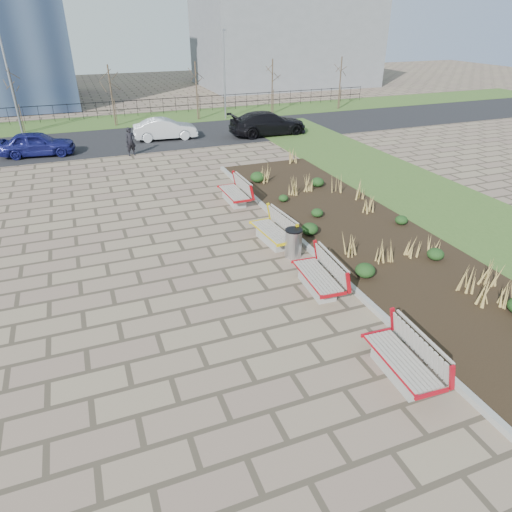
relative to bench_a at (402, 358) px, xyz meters
name	(u,v)px	position (x,y,z in m)	size (l,w,h in m)	color
ground	(243,359)	(-3.00, 1.76, -0.50)	(120.00, 120.00, 0.00)	#796953
planting_bed	(358,230)	(3.25, 6.76, -0.45)	(4.50, 18.00, 0.10)	black
planting_curb	(300,240)	(0.92, 6.76, -0.42)	(0.16, 18.00, 0.15)	gray
grass_verge_near	(460,213)	(8.00, 6.76, -0.48)	(5.00, 38.00, 0.04)	#33511E
grass_verge_far	(114,122)	(-3.00, 29.76, -0.48)	(80.00, 5.00, 0.04)	#33511E
road	(124,140)	(-3.00, 23.76, -0.49)	(80.00, 7.00, 0.02)	black
bench_a	(402,358)	(0.00, 0.00, 0.00)	(0.90, 2.10, 1.00)	#A90B18
bench_b	(318,274)	(0.00, 3.81, 0.00)	(0.90, 2.10, 1.00)	#A80B13
bench_c	(272,229)	(0.00, 7.06, 0.00)	(0.90, 2.10, 1.00)	#DABB0B
bench_d	(234,191)	(0.00, 11.15, 0.00)	(0.90, 2.10, 1.00)	#AA0B11
litter_bin	(293,243)	(0.24, 5.90, -0.03)	(0.54, 0.54, 0.93)	#B2B2B7
pedestrian	(131,142)	(-2.98, 20.06, 0.28)	(0.57, 0.37, 1.55)	black
car_blue	(37,144)	(-7.81, 21.85, 0.18)	(1.56, 3.89, 1.32)	navy
car_silver	(165,129)	(-0.48, 23.02, 0.16)	(1.36, 3.89, 1.28)	#BABEC2
car_black	(268,123)	(5.99, 21.85, 0.26)	(2.06, 5.07, 1.47)	black
tree_b	(16,101)	(-9.00, 28.26, 1.54)	(1.40, 1.40, 4.00)	#4C3D2D
tree_c	(112,96)	(-3.00, 28.26, 1.54)	(1.40, 1.40, 4.00)	#4C3D2D
tree_d	(197,91)	(3.00, 28.26, 1.54)	(1.40, 1.40, 4.00)	#4C3D2D
tree_e	(272,87)	(9.00, 28.26, 1.54)	(1.40, 1.40, 4.00)	#4C3D2D
tree_f	(340,83)	(15.00, 28.26, 1.54)	(1.40, 1.40, 4.00)	#4C3D2D
lamp_west	(11,86)	(-9.00, 27.76, 2.54)	(0.24, 0.60, 6.00)	gray
lamp_east	(224,76)	(5.00, 27.76, 2.54)	(0.24, 0.60, 6.00)	gray
railing_fence	(110,109)	(-3.00, 31.26, 0.14)	(44.00, 0.10, 1.20)	black
building_grey	(285,35)	(17.00, 43.76, 4.50)	(18.00, 12.00, 10.00)	slate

